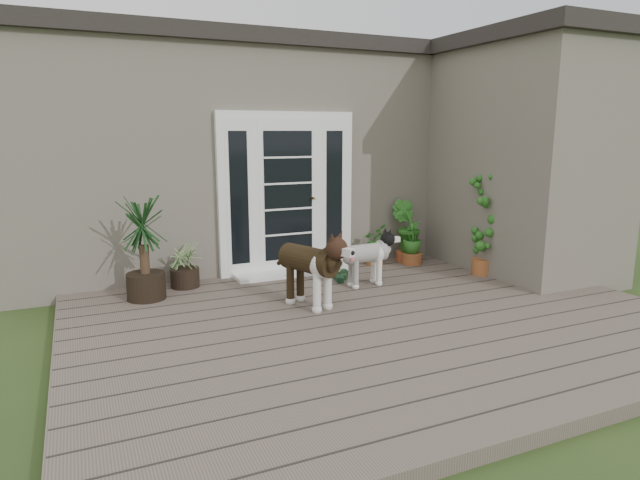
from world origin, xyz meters
name	(u,v)px	position (x,y,z in m)	size (l,w,h in m)	color
deck	(382,323)	(0.00, 0.40, 0.06)	(6.20, 4.60, 0.12)	#6B5B4C
house_main	(255,159)	(0.00, 4.65, 1.55)	(7.40, 4.00, 3.10)	#665E54
roof_main	(252,57)	(0.00, 4.65, 3.20)	(7.60, 4.20, 0.20)	#2D2826
house_wing	(525,165)	(2.90, 1.50, 1.55)	(1.60, 2.40, 3.10)	#665E54
roof_wing	(534,40)	(2.90, 1.50, 3.20)	(1.80, 2.60, 0.20)	#2D2826
door_unit	(287,193)	(-0.20, 2.60, 1.19)	(1.90, 0.14, 2.15)	white
door_step	(293,272)	(-0.20, 2.40, 0.14)	(1.60, 0.40, 0.05)	white
brindle_dog	(309,273)	(-0.55, 1.04, 0.50)	(0.40, 0.92, 0.77)	#312312
white_dog	(365,262)	(0.41, 1.51, 0.42)	(0.31, 0.73, 0.61)	silver
spider_plant	(184,262)	(-1.65, 2.38, 0.43)	(0.59, 0.59, 0.63)	#9DAD6A
yucca	(144,248)	(-2.15, 2.07, 0.72)	(0.83, 0.83, 1.20)	black
herb_a	(375,249)	(1.06, 2.40, 0.36)	(0.37, 0.37, 0.48)	#1B6121
herb_b	(406,239)	(1.58, 2.40, 0.46)	(0.46, 0.46, 0.68)	#185418
herb_c	(412,247)	(1.58, 2.23, 0.37)	(0.32, 0.32, 0.49)	#215B1A
sapling	(485,219)	(2.12, 1.35, 0.88)	(0.45, 0.45, 1.52)	#19581E
clog_left	(339,278)	(0.21, 1.85, 0.16)	(0.13, 0.28, 0.08)	black
clog_right	(343,275)	(0.32, 1.94, 0.16)	(0.13, 0.29, 0.09)	#153618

